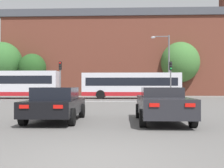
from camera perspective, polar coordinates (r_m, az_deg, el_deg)
The scene contains 15 objects.
ground_plane at distance 5.56m, azimuth -4.35°, elevation -15.35°, with size 400.00×400.00×0.00m, color #605E5B.
stop_line_strip at distance 26.07m, azimuth 1.00°, elevation -3.59°, with size 8.28×0.30×0.01m, color silver.
far_pavement at distance 38.29m, azimuth 1.45°, elevation -2.58°, with size 69.20×2.50×0.01m, color gray.
brick_civic_building at distance 49.86m, azimuth 6.27°, elevation 5.69°, with size 45.38×14.57×20.32m.
car_saloon_left at distance 11.70m, azimuth -11.32°, elevation -3.95°, with size 2.02×4.35×1.38m.
car_roadster_right at distance 11.34m, azimuth 10.15°, elevation -4.10°, with size 1.95×4.61×1.38m.
bus_crossing_lead at distance 32.24m, azimuth 3.91°, elevation -0.20°, with size 11.09×2.76×2.93m.
bus_crossing_trailing at distance 34.31m, azimuth -19.31°, elevation 0.02°, with size 10.40×2.73×3.15m.
traffic_light_near_right at distance 27.03m, azimuth 11.84°, elevation 1.92°, with size 0.26×0.31×3.75m.
traffic_light_near_left at distance 28.10m, azimuth -10.48°, elevation 1.97°, with size 0.26×0.31×3.86m.
street_lamp_junction at distance 32.38m, azimuth 10.88°, elevation 4.84°, with size 2.12×0.36×7.22m.
pedestrian_waiting at distance 38.72m, azimuth -2.91°, elevation -1.04°, with size 0.30×0.44×1.75m.
tree_by_building at distance 43.17m, azimuth 13.68°, elevation 4.33°, with size 5.74×5.74×8.04m.
tree_kerbside at distance 43.55m, azimuth -15.87°, elevation 3.16°, with size 4.05×4.05×6.30m.
tree_distant at distance 45.50m, azimuth -21.39°, elevation 4.09°, with size 5.88×5.88×8.09m.
Camera 1 is at (0.63, -5.34, 1.43)m, focal length 45.00 mm.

